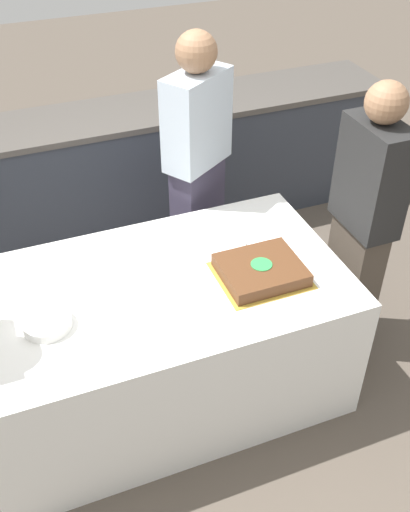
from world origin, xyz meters
The scene contains 8 objects.
ground_plane centered at (0.00, 0.00, 0.00)m, with size 14.00×14.00×0.00m, color brown.
back_counter centered at (0.00, 1.59, 0.46)m, with size 4.40×0.58×0.92m.
dining_table centered at (0.00, 0.00, 0.38)m, with size 1.81×1.03×0.77m.
cake centered at (0.48, -0.12, 0.80)m, with size 0.42×0.37×0.07m.
plate_stack centered at (-0.54, -0.10, 0.79)m, with size 0.22×0.22×0.04m.
side_plate_near_cake centered at (0.45, 0.21, 0.77)m, with size 0.21×0.21×0.00m.
person_cutting_cake centered at (0.48, 0.74, 0.88)m, with size 0.44×0.39×1.68m.
person_seated_right centered at (1.13, 0.00, 0.83)m, with size 0.20×0.38×1.60m.
Camera 1 is at (-0.58, -2.09, 2.62)m, focal length 42.00 mm.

